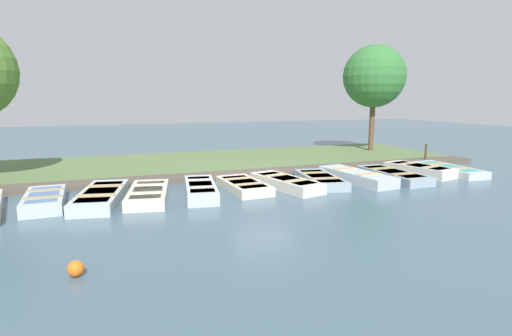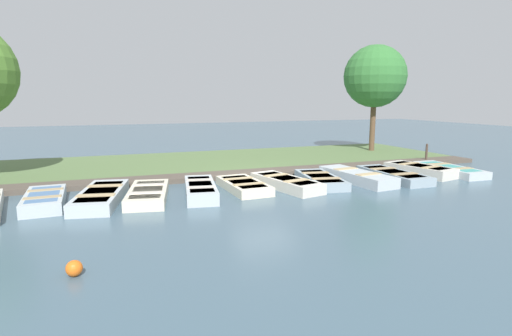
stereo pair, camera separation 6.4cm
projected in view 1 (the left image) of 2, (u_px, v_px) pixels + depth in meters
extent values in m
plane|color=#425B6B|center=(264.00, 182.00, 15.77)|extent=(80.00, 80.00, 0.00)
cube|color=#567042|center=(228.00, 162.00, 20.37)|extent=(8.00, 24.00, 0.16)
cube|color=#51473D|center=(252.00, 173.00, 17.10)|extent=(1.22, 23.81, 0.19)
cube|color=#B2BCC1|center=(45.00, 200.00, 12.20)|extent=(2.84, 1.22, 0.38)
cube|color=#4C709E|center=(44.00, 194.00, 12.17)|extent=(2.32, 0.96, 0.03)
cube|color=tan|center=(42.00, 198.00, 11.69)|extent=(0.32, 1.02, 0.03)
cube|color=tan|center=(45.00, 190.00, 12.65)|extent=(0.32, 1.02, 0.03)
cube|color=#B2BCC1|center=(101.00, 196.00, 12.66)|extent=(3.76, 1.86, 0.37)
cube|color=#6B7F51|center=(101.00, 191.00, 12.63)|extent=(3.07, 1.48, 0.03)
cube|color=tan|center=(96.00, 195.00, 11.96)|extent=(0.56, 1.15, 0.03)
cube|color=tan|center=(105.00, 186.00, 13.29)|extent=(0.56, 1.15, 0.03)
cube|color=beige|center=(148.00, 194.00, 13.05)|extent=(3.34, 1.74, 0.34)
cube|color=#6B7F51|center=(148.00, 189.00, 13.02)|extent=(2.73, 1.38, 0.03)
cube|color=beige|center=(146.00, 193.00, 12.43)|extent=(0.51, 1.13, 0.03)
cube|color=beige|center=(150.00, 185.00, 13.60)|extent=(0.51, 1.13, 0.03)
cube|color=#B2BCC1|center=(201.00, 189.00, 13.57)|extent=(3.30, 1.48, 0.40)
cube|color=#4C709E|center=(200.00, 184.00, 13.54)|extent=(2.70, 1.17, 0.03)
cube|color=beige|center=(202.00, 187.00, 12.95)|extent=(0.46, 0.94, 0.03)
cube|color=beige|center=(199.00, 180.00, 14.11)|extent=(0.46, 0.94, 0.03)
cube|color=beige|center=(244.00, 186.00, 14.37)|extent=(2.84, 1.34, 0.32)
cube|color=#6B7F51|center=(243.00, 182.00, 14.34)|extent=(2.33, 1.05, 0.03)
cube|color=tan|center=(249.00, 184.00, 13.86)|extent=(0.33, 1.12, 0.03)
cube|color=tan|center=(238.00, 178.00, 14.82)|extent=(0.33, 1.12, 0.03)
cube|color=beige|center=(286.00, 183.00, 14.68)|extent=(3.37, 1.74, 0.38)
cube|color=beige|center=(286.00, 178.00, 14.65)|extent=(2.76, 1.39, 0.03)
cube|color=tan|center=(297.00, 180.00, 14.14)|extent=(0.53, 1.02, 0.03)
cube|color=tan|center=(276.00, 175.00, 15.15)|extent=(0.53, 1.02, 0.03)
cube|color=#8C9EA8|center=(320.00, 180.00, 15.44)|extent=(3.31, 1.69, 0.32)
cube|color=#6B7F51|center=(320.00, 176.00, 15.42)|extent=(2.70, 1.34, 0.03)
cube|color=tan|center=(326.00, 178.00, 14.84)|extent=(0.49, 1.12, 0.03)
cube|color=tan|center=(315.00, 173.00, 15.99)|extent=(0.49, 1.12, 0.03)
cube|color=#B2BCC1|center=(356.00, 176.00, 15.84)|extent=(3.64, 1.48, 0.41)
cube|color=beige|center=(356.00, 172.00, 15.81)|extent=(2.98, 1.17, 0.03)
cube|color=tan|center=(368.00, 174.00, 15.21)|extent=(0.46, 1.05, 0.03)
cube|color=tan|center=(346.00, 169.00, 16.39)|extent=(0.46, 1.05, 0.03)
cube|color=#8C9EA8|center=(393.00, 175.00, 16.30)|extent=(3.48, 1.25, 0.34)
cube|color=beige|center=(393.00, 171.00, 16.28)|extent=(2.85, 0.97, 0.03)
cube|color=tan|center=(404.00, 174.00, 15.66)|extent=(0.36, 1.12, 0.03)
cube|color=tan|center=(383.00, 168.00, 16.88)|extent=(0.36, 1.12, 0.03)
cube|color=beige|center=(419.00, 170.00, 17.25)|extent=(3.09, 1.77, 0.42)
cube|color=#4C709E|center=(419.00, 166.00, 17.22)|extent=(2.52, 1.40, 0.03)
cube|color=tan|center=(431.00, 167.00, 16.76)|extent=(0.51, 1.12, 0.03)
cube|color=tan|center=(408.00, 163.00, 17.67)|extent=(0.51, 1.12, 0.03)
cube|color=#B2BCC1|center=(448.00, 170.00, 17.61)|extent=(3.46, 1.36, 0.32)
cube|color=teal|center=(449.00, 166.00, 17.59)|extent=(2.84, 1.07, 0.03)
cube|color=tan|center=(460.00, 168.00, 16.98)|extent=(0.40, 1.10, 0.03)
cube|color=tan|center=(438.00, 164.00, 18.19)|extent=(0.40, 1.10, 0.03)
cylinder|color=#47382D|center=(426.00, 154.00, 20.40)|extent=(0.12, 0.12, 0.93)
sphere|color=#47382D|center=(426.00, 144.00, 20.31)|extent=(0.10, 0.10, 0.10)
sphere|color=orange|center=(76.00, 269.00, 7.36)|extent=(0.30, 0.30, 0.30)
cylinder|color=brown|center=(372.00, 124.00, 24.02)|extent=(0.32, 0.32, 3.56)
sphere|color=#337033|center=(374.00, 76.00, 23.55)|extent=(3.65, 3.65, 3.65)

